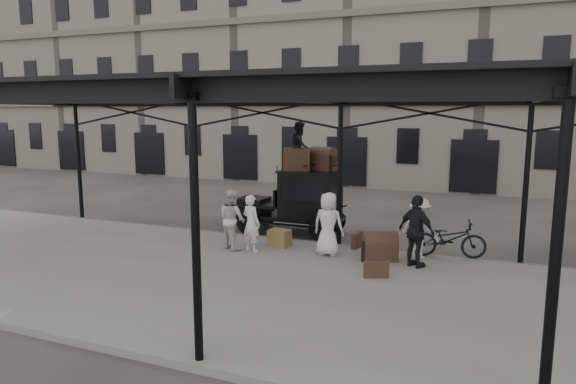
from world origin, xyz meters
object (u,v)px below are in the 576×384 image
bicycle (449,239)px  steamer_trunk_roof_near (297,161)px  taxi (302,199)px  steamer_trunk_platform (380,248)px  porter_official (417,231)px  porter_left (251,223)px

bicycle → steamer_trunk_roof_near: size_ratio=2.31×
taxi → steamer_trunk_platform: taxi is taller
porter_official → bicycle: 1.49m
bicycle → steamer_trunk_platform: bicycle is taller
steamer_trunk_platform → steamer_trunk_roof_near: bearing=120.2°
porter_official → steamer_trunk_platform: 1.18m
taxi → steamer_trunk_roof_near: size_ratio=4.28×
taxi → bicycle: 5.14m
taxi → bicycle: taxi is taller
porter_left → steamer_trunk_roof_near: steamer_trunk_roof_near is taller
steamer_trunk_platform → taxi: bearing=116.7°
bicycle → porter_official: bearing=140.0°
taxi → steamer_trunk_roof_near: (-0.08, -0.25, 1.29)m
taxi → steamer_trunk_platform: size_ratio=4.08×
taxi → porter_left: 3.08m
bicycle → steamer_trunk_roof_near: (-4.96, 1.27, 1.83)m
steamer_trunk_roof_near → steamer_trunk_platform: steamer_trunk_roof_near is taller
porter_official → steamer_trunk_roof_near: bearing=0.9°
steamer_trunk_platform → porter_left: bearing=163.3°
steamer_trunk_roof_near → steamer_trunk_platform: 4.47m
steamer_trunk_roof_near → bicycle: bearing=-32.4°
porter_official → bicycle: size_ratio=0.95×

